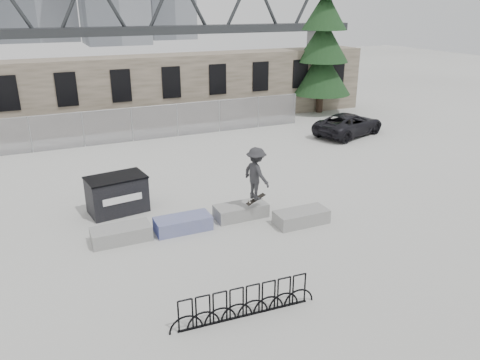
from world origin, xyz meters
The scene contains 13 objects.
ground centered at (0.00, 0.00, 0.00)m, with size 120.00×120.00×0.00m, color beige.
stone_wall centered at (0.00, 16.24, 2.26)m, with size 36.00×2.58×4.50m.
chainlink_fence centered at (0.00, 12.50, 1.04)m, with size 22.06×0.06×2.02m.
planter_far_left centered at (-3.00, 0.24, 0.28)m, with size 2.00×0.90×0.51m.
planter_center_left centered at (-0.81, 0.15, 0.28)m, with size 2.00×0.90×0.51m.
planter_center_right centered at (1.54, 0.30, 0.28)m, with size 2.00×0.90×0.51m.
planter_offset centered at (3.36, -1.11, 0.28)m, with size 2.00×0.90×0.51m.
dumpster centered at (-2.64, 2.73, 0.73)m, with size 2.37×1.64×1.46m.
bike_rack centered at (-0.85, -5.28, 0.44)m, with size 4.04×0.25×0.90m.
spruce_tree centered at (14.46, 14.77, 4.95)m, with size 4.35×4.35×11.50m.
truss_bridge centered at (10.00, 55.00, 4.13)m, with size 70.00×3.00×9.80m.
suv centered at (12.50, 8.46, 0.69)m, with size 2.28×4.95×1.38m, color black.
skateboarder centered at (1.94, -0.16, 1.86)m, with size 1.01×1.41×2.15m.
Camera 1 is at (-5.10, -14.52, 7.67)m, focal length 35.00 mm.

